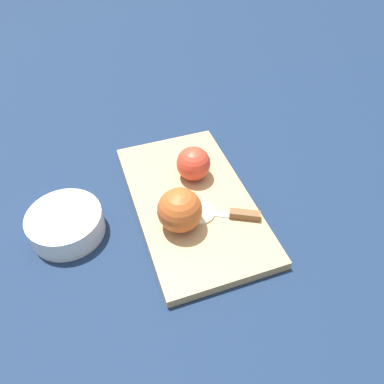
# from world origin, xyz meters

# --- Properties ---
(ground_plane) EXTENTS (4.00, 4.00, 0.00)m
(ground_plane) POSITION_xyz_m (0.00, 0.00, 0.00)
(ground_plane) COLOR #14233D
(cutting_board) EXTENTS (0.45, 0.29, 0.02)m
(cutting_board) POSITION_xyz_m (0.00, 0.00, 0.01)
(cutting_board) COLOR tan
(cutting_board) RESTS_ON ground_plane
(apple_half_left) EXTENTS (0.08, 0.08, 0.08)m
(apple_half_left) POSITION_xyz_m (-0.07, 0.02, 0.06)
(apple_half_left) COLOR red
(apple_half_left) RESTS_ON cutting_board
(apple_half_right) EXTENTS (0.09, 0.09, 0.09)m
(apple_half_right) POSITION_xyz_m (0.07, -0.04, 0.07)
(apple_half_right) COLOR #AD4C1E
(apple_half_right) RESTS_ON cutting_board
(knife) EXTENTS (0.07, 0.15, 0.02)m
(knife) POSITION_xyz_m (0.07, 0.08, 0.03)
(knife) COLOR silver
(knife) RESTS_ON cutting_board
(apple_slice) EXTENTS (0.06, 0.06, 0.01)m
(apple_slice) POSITION_xyz_m (0.04, 0.01, 0.02)
(apple_slice) COLOR beige
(apple_slice) RESTS_ON cutting_board
(bowl) EXTENTS (0.15, 0.15, 0.05)m
(bowl) POSITION_xyz_m (0.02, -0.26, 0.03)
(bowl) COLOR silver
(bowl) RESTS_ON ground_plane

